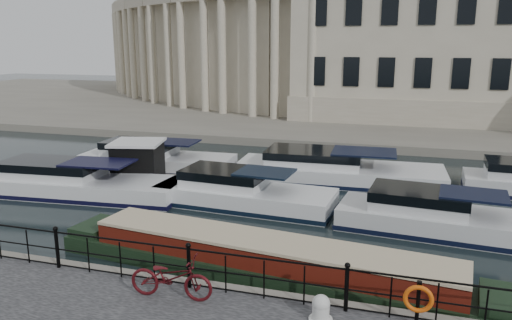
{
  "coord_description": "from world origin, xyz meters",
  "views": [
    {
      "loc": [
        5.07,
        -13.02,
        6.69
      ],
      "look_at": [
        0.5,
        2.0,
        3.0
      ],
      "focal_mm": 35.0,
      "sensor_mm": 36.0,
      "label": 1
    }
  ],
  "objects": [
    {
      "name": "ground_plane",
      "position": [
        0.0,
        0.0,
        0.0
      ],
      "size": [
        160.0,
        160.0,
        0.0
      ],
      "primitive_type": "plane",
      "color": "black",
      "rests_on": "ground"
    },
    {
      "name": "cabin_cruisers",
      "position": [
        -0.86,
        8.28,
        0.37
      ],
      "size": [
        27.69,
        9.41,
        1.99
      ],
      "color": "silver",
      "rests_on": "ground_plane"
    },
    {
      "name": "railing",
      "position": [
        0.0,
        -2.25,
        1.2
      ],
      "size": [
        24.14,
        0.14,
        1.22
      ],
      "color": "black",
      "rests_on": "near_quay"
    },
    {
      "name": "narrowboat",
      "position": [
        1.47,
        -0.11,
        0.37
      ],
      "size": [
        13.76,
        3.39,
        1.5
      ],
      "rotation": [
        0.0,
        0.0,
        -0.12
      ],
      "color": "black",
      "rests_on": "ground_plane"
    },
    {
      "name": "far_bank",
      "position": [
        0.0,
        39.0,
        0.28
      ],
      "size": [
        120.0,
        42.0,
        0.55
      ],
      "primitive_type": "cube",
      "color": "#6B665B",
      "rests_on": "ground_plane"
    },
    {
      "name": "bicycle",
      "position": [
        -0.18,
        -2.89,
        1.11
      ],
      "size": [
        2.16,
        0.88,
        1.11
      ],
      "primitive_type": "imported",
      "rotation": [
        0.0,
        0.0,
        1.64
      ],
      "color": "#470C11",
      "rests_on": "near_quay"
    },
    {
      "name": "harbour_hut",
      "position": [
        -7.19,
        7.7,
        0.95
      ],
      "size": [
        3.7,
        3.31,
        2.2
      ],
      "rotation": [
        0.0,
        0.0,
        0.24
      ],
      "color": "#6B665B",
      "rests_on": "ground_plane"
    },
    {
      "name": "life_ring_post",
      "position": [
        5.59,
        -2.5,
        1.22
      ],
      "size": [
        0.66,
        0.18,
        1.07
      ],
      "color": "black",
      "rests_on": "near_quay"
    },
    {
      "name": "mooring_bollard",
      "position": [
        3.51,
        -2.82,
        0.84
      ],
      "size": [
        0.55,
        0.55,
        0.61
      ],
      "color": "silver",
      "rests_on": "near_quay"
    },
    {
      "name": "civic_building",
      "position": [
        -1.0,
        34.71,
        7.04
      ],
      "size": [
        53.55,
        31.84,
        16.85
      ],
      "color": "#ADA38C",
      "rests_on": "far_bank"
    }
  ]
}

